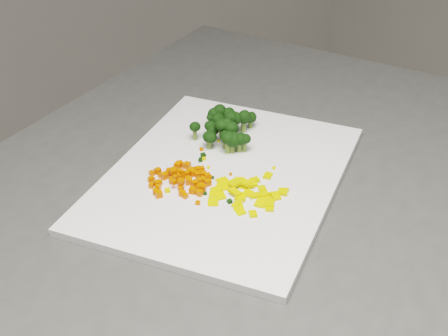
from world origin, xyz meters
TOP-DOWN VIEW (x-y plane):
  - cutting_board at (0.29, 0.60)m, footprint 0.54×0.50m
  - carrot_pile at (0.22, 0.62)m, footprint 0.09×0.09m
  - pepper_pile at (0.28, 0.54)m, footprint 0.11×0.11m
  - broccoli_pile at (0.36, 0.68)m, footprint 0.11×0.11m
  - carrot_cube_0 at (0.24, 0.58)m, footprint 0.01×0.01m
  - carrot_cube_1 at (0.18, 0.61)m, footprint 0.01×0.01m
  - carrot_cube_2 at (0.23, 0.62)m, footprint 0.01×0.01m
  - carrot_cube_3 at (0.25, 0.63)m, footprint 0.01×0.01m
  - carrot_cube_4 at (0.25, 0.62)m, footprint 0.01×0.01m
  - carrot_cube_5 at (0.23, 0.61)m, footprint 0.01×0.01m
  - carrot_cube_6 at (0.22, 0.62)m, footprint 0.01×0.01m
  - carrot_cube_7 at (0.26, 0.62)m, footprint 0.01×0.01m
  - carrot_cube_8 at (0.18, 0.63)m, footprint 0.01×0.01m
  - carrot_cube_9 at (0.21, 0.59)m, footprint 0.01×0.01m
  - carrot_cube_10 at (0.21, 0.62)m, footprint 0.01×0.01m
  - carrot_cube_11 at (0.21, 0.58)m, footprint 0.01×0.01m
  - carrot_cube_12 at (0.19, 0.63)m, footprint 0.01×0.01m
  - carrot_cube_13 at (0.24, 0.59)m, footprint 0.01×0.01m
  - carrot_cube_14 at (0.25, 0.59)m, footprint 0.01×0.01m
  - carrot_cube_15 at (0.19, 0.65)m, footprint 0.01×0.01m
  - carrot_cube_16 at (0.26, 0.61)m, footprint 0.01×0.01m
  - carrot_cube_17 at (0.24, 0.65)m, footprint 0.01×0.01m
  - carrot_cube_18 at (0.21, 0.59)m, footprint 0.01×0.01m
  - carrot_cube_19 at (0.21, 0.65)m, footprint 0.01×0.01m
  - carrot_cube_20 at (0.25, 0.60)m, footprint 0.01×0.01m
  - carrot_cube_21 at (0.25, 0.64)m, footprint 0.01×0.01m
  - carrot_cube_22 at (0.25, 0.62)m, footprint 0.01×0.01m
  - carrot_cube_23 at (0.21, 0.64)m, footprint 0.01×0.01m
  - carrot_cube_24 at (0.23, 0.63)m, footprint 0.01×0.01m
  - carrot_cube_25 at (0.22, 0.61)m, footprint 0.01×0.01m
  - carrot_cube_26 at (0.19, 0.65)m, footprint 0.01×0.01m
  - carrot_cube_27 at (0.20, 0.63)m, footprint 0.01×0.01m
  - carrot_cube_28 at (0.23, 0.57)m, footprint 0.01×0.01m
  - carrot_cube_29 at (0.25, 0.62)m, footprint 0.01×0.01m
  - carrot_cube_30 at (0.22, 0.60)m, footprint 0.01×0.01m
  - carrot_cube_31 at (0.25, 0.65)m, footprint 0.01×0.01m
  - carrot_cube_32 at (0.20, 0.66)m, footprint 0.01×0.01m
  - carrot_cube_33 at (0.21, 0.61)m, footprint 0.01×0.01m
  - carrot_cube_34 at (0.25, 0.60)m, footprint 0.01×0.01m
  - carrot_cube_35 at (0.24, 0.63)m, footprint 0.01×0.01m
  - carrot_cube_36 at (0.26, 0.60)m, footprint 0.01×0.01m
  - carrot_cube_37 at (0.22, 0.58)m, footprint 0.01×0.01m
  - carrot_cube_38 at (0.22, 0.64)m, footprint 0.01×0.01m
  - carrot_cube_39 at (0.23, 0.60)m, footprint 0.01×0.01m
  - carrot_cube_40 at (0.26, 0.60)m, footprint 0.01×0.01m
  - carrot_cube_41 at (0.23, 0.58)m, footprint 0.01×0.01m
  - carrot_cube_42 at (0.22, 0.63)m, footprint 0.01×0.01m
  - carrot_cube_43 at (0.19, 0.62)m, footprint 0.01×0.01m
  - carrot_cube_44 at (0.26, 0.63)m, footprint 0.01×0.01m
  - carrot_cube_45 at (0.27, 0.62)m, footprint 0.01×0.01m
  - carrot_cube_46 at (0.26, 0.63)m, footprint 0.01×0.01m
  - carrot_cube_47 at (0.22, 0.65)m, footprint 0.01×0.01m
  - carrot_cube_48 at (0.25, 0.61)m, footprint 0.01×0.01m
  - carrot_cube_49 at (0.23, 0.64)m, footprint 0.01×0.01m
  - carrot_cube_50 at (0.23, 0.65)m, footprint 0.01×0.01m
  - carrot_cube_51 at (0.23, 0.63)m, footprint 0.01×0.01m
  - carrot_cube_52 at (0.23, 0.61)m, footprint 0.01×0.01m
  - carrot_cube_53 at (0.18, 0.62)m, footprint 0.01×0.01m
  - carrot_cube_54 at (0.25, 0.66)m, footprint 0.01×0.01m
  - carrot_cube_55 at (0.22, 0.64)m, footprint 0.01×0.01m
  - carrot_cube_56 at (0.21, 0.60)m, footprint 0.01×0.01m
  - carrot_cube_57 at (0.22, 0.62)m, footprint 0.01×0.01m
  - carrot_cube_58 at (0.22, 0.65)m, footprint 0.01×0.01m
  - carrot_cube_59 at (0.22, 0.58)m, footprint 0.01×0.01m
  - carrot_cube_60 at (0.21, 0.66)m, footprint 0.01×0.01m
  - pepper_chunk_0 at (0.34, 0.55)m, footprint 0.02×0.02m
  - pepper_chunk_1 at (0.27, 0.58)m, footprint 0.02×0.02m
  - pepper_chunk_2 at (0.30, 0.55)m, footprint 0.02×0.02m
  - pepper_chunk_3 at (0.29, 0.55)m, footprint 0.02×0.02m
  - pepper_chunk_4 at (0.27, 0.57)m, footprint 0.02×0.02m
  - pepper_chunk_5 at (0.31, 0.53)m, footprint 0.02×0.02m
  - pepper_chunk_6 at (0.29, 0.56)m, footprint 0.02×0.02m
  - pepper_chunk_7 at (0.26, 0.57)m, footprint 0.02×0.02m
  - pepper_chunk_8 at (0.29, 0.50)m, footprint 0.02×0.02m
  - pepper_chunk_9 at (0.29, 0.55)m, footprint 0.01×0.01m
  - pepper_chunk_10 at (0.27, 0.54)m, footprint 0.01×0.02m
  - pepper_chunk_11 at (0.29, 0.49)m, footprint 0.02×0.02m
  - pepper_chunk_12 at (0.31, 0.50)m, footprint 0.02×0.02m
  - pepper_chunk_13 at (0.29, 0.55)m, footprint 0.02×0.02m
  - pepper_chunk_14 at (0.29, 0.55)m, footprint 0.02×0.02m
  - pepper_chunk_15 at (0.31, 0.55)m, footprint 0.02×0.02m
  - pepper_chunk_16 at (0.29, 0.52)m, footprint 0.02×0.02m
  - pepper_chunk_17 at (0.27, 0.53)m, footprint 0.02×0.02m
  - pepper_chunk_18 at (0.28, 0.53)m, footprint 0.02×0.02m
  - pepper_chunk_19 at (0.25, 0.56)m, footprint 0.02×0.02m
  - pepper_chunk_20 at (0.28, 0.56)m, footprint 0.02×0.01m
  - pepper_chunk_21 at (0.26, 0.52)m, footprint 0.02×0.02m
  - pepper_chunk_22 at (0.30, 0.55)m, footprint 0.02×0.02m
  - pepper_chunk_23 at (0.25, 0.52)m, footprint 0.02×0.02m
  - pepper_chunk_24 at (0.23, 0.55)m, footprint 0.02×0.02m
  - pepper_chunk_25 at (0.33, 0.51)m, footprint 0.02×0.02m
  - pepper_chunk_26 at (0.26, 0.57)m, footprint 0.02×0.02m
  - pepper_chunk_27 at (0.28, 0.50)m, footprint 0.02×0.02m
  - pepper_chunk_28 at (0.26, 0.49)m, footprint 0.02×0.02m
  - pepper_chunk_29 at (0.25, 0.55)m, footprint 0.02×0.02m
  - pepper_chunk_30 at (0.25, 0.51)m, footprint 0.02×0.02m
  - pepper_chunk_31 at (0.29, 0.50)m, footprint 0.02×0.02m
  - pepper_chunk_32 at (0.29, 0.57)m, footprint 0.02×0.02m
  - pepper_chunk_33 at (0.25, 0.57)m, footprint 0.01×0.02m
  - pepper_chunk_34 at (0.30, 0.52)m, footprint 0.01×0.01m
  - broccoli_floret_0 at (0.35, 0.63)m, footprint 0.03×0.03m
  - broccoli_floret_1 at (0.31, 0.67)m, footprint 0.03×0.03m
  - broccoli_floret_2 at (0.35, 0.63)m, footprint 0.03×0.03m
  - broccoli_floret_3 at (0.35, 0.66)m, footprint 0.03×0.03m
  - broccoli_floret_4 at (0.36, 0.67)m, footprint 0.02×0.02m
  - broccoli_floret_5 at (0.33, 0.69)m, footprint 0.03×0.03m
  - broccoli_floret_6 at (0.39, 0.68)m, footprint 0.03×0.03m
  - broccoli_floret_7 at (0.34, 0.66)m, footprint 0.02×0.02m
  - broccoli_floret_8 at (0.33, 0.66)m, footprint 0.03×0.03m
  - broccoli_floret_9 at (0.31, 0.71)m, footprint 0.03×0.03m
  - broccoli_floret_10 at (0.34, 0.66)m, footprint 0.03×0.03m
  - broccoli_floret_11 at (0.36, 0.72)m, footprint 0.02×0.02m
  - broccoli_floret_12 at (0.37, 0.68)m, footprint 0.03×0.03m
  - broccoli_floret_13 at (0.34, 0.70)m, footprint 0.03×0.03m
  - broccoli_floret_14 at (0.38, 0.70)m, footprint 0.03×0.03m
  - broccoli_floret_15 at (0.36, 0.68)m, footprint 0.03×0.03m
  - broccoli_floret_16 at (0.36, 0.71)m, footprint 0.03×0.03m
  - broccoli_floret_17 at (0.35, 0.66)m, footprint 0.03×0.03m
  - broccoli_floret_18 at (0.37, 0.72)m, footprint 0.03×0.03m
  - broccoli_floret_19 at (0.34, 0.64)m, footprint 0.03×0.03m
  - broccoli_floret_20 at (0.34, 0.67)m, footprint 0.03×0.03m
  - broccoli_floret_21 at (0.35, 0.66)m, footprint 0.02×0.02m
  - broccoli_floret_22 at (0.38, 0.71)m, footprint 0.03×0.03m
  - broccoli_floret_23 at (0.33, 0.64)m, footprint 0.03×0.03m
  - broccoli_floret_24 at (0.41, 0.68)m, footprint 0.03×0.03m
  - broccoli_floret_25 at (0.36, 0.73)m, footprint 0.03×0.03m
  - broccoli_floret_26 at (0.36, 0.71)m, footprint 0.02×0.02m
  - broccoli_floret_27 at (0.35, 0.65)m, footprint 0.02×0.02m
  - broccoli_floret_28 at (0.36, 0.67)m, footprint 0.03×0.03m
  - stray_bit_0 at (0.21, 0.56)m, footprint 0.01×0.01m
  - stray_bit_1 at (0.28, 0.65)m, footprint 0.00×0.00m
  - stray_bit_2 at (0.28, 0.65)m, footprint 0.01×0.01m
  - stray_bit_3 at (0.25, 0.53)m, footprint 0.01×0.01m
  - stray_bit_4 at (0.29, 0.66)m, footprint 0.01×0.01m
  - stray_bit_5 at (0.26, 0.61)m, footprint 0.01×0.01m
  - stray_bit_6 at (0.35, 0.63)m, footprint 0.01×0.01m
  - stray_bit_7 at (0.20, 0.61)m, footprint 0.01×0.01m
  - stray_bit_8 at (0.27, 0.60)m, footprint 0.01×0.01m
  - stray_bit_9 at (0.30, 0.67)m, footprint 0.01×0.01m
  - stray_bit_10 at (0.29, 0.59)m, footprint 0.01×0.01m
  - stray_bit_11 at (0.28, 0.62)m, footprint 0.01×0.01m
  - stray_bit_12 at (0.29, 0.65)m, footprint 0.01×0.01m
  - stray_bit_13 at (0.36, 0.56)m, footprint 0.01×0.01m
  - stray_bit_14 at (0.34, 0.68)m, footprint 0.00×0.00m
  - stray_bit_15 at (0.24, 0.57)m, footprint 0.01×0.01m

SIDE VIEW (x-z plane):
  - cutting_board at x=0.29m, z-range 0.90..0.91m
  - stray_bit_14 at x=0.34m, z-range 0.91..0.91m
  - stray_bit_1 at x=0.28m, z-range 0.91..0.91m
  - pepper_chunk_33 at x=0.25m, z-range 0.91..0.92m
  - pepper_chunk_19 at x=0.25m, z-range 0.91..0.92m
  - pepper_chunk_24 at x=0.23m, z-range 0.91..0.92m
  - pepper_chunk_23 at x=0.25m, z-range 0.91..0.91m
  - stray_bit_11 at x=0.28m, z-range 0.91..0.91m
  - pepper_chunk_30 at x=0.25m, z-range 0.91..0.92m
  - pepper_chunk_32 at x=0.29m, z-range 0.91..0.91m
  - stray_bit_10 at x=0.29m, z-range 0.91..0.91m
  - pepper_chunk_1 at x=0.27m, z-range 0.91..0.91m
  - pepper_chunk_4 at x=0.27m, z-range 0.91..0.91m
  - stray_bit_8 at x=0.27m, z-range 0.91..0.91m
  - pepper_chunk_11 at x=0.29m, z-range 0.91..0.92m
  - pepper_chunk_7 at x=0.26m, z-range 0.91..0.92m
  - stray_bit_5 at x=0.26m, z-range 0.91..0.91m
  - stray_bit_13 at x=0.36m, z-range 0.91..0.91m
  - stray_bit_15 at x=0.24m, z-range 0.91..0.91m
  - stray_bit_6 at x=0.35m, z-range 0.91..0.91m
  - pepper_chunk_29 at x=0.25m, z-range 0.91..0.92m
  - stray_bit_2 at x=0.28m, z-range 0.91..0.92m
  - pepper_chunk_8 at x=0.29m, z-range 0.91..0.92m
  - pepper_chunk_16 at x=0.29m, z-range 0.91..0.92m
  - pepper_chunk_3 at x=0.29m, z-range 0.91..0.92m
  - stray_bit_12 at x=0.29m, z-range 0.91..0.92m
  - pepper_chunk_21 at x=0.26m, z-range 0.91..0.92m
  - pepper_chunk_18 at x=0.28m, z-range 0.91..0.92m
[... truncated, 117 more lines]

